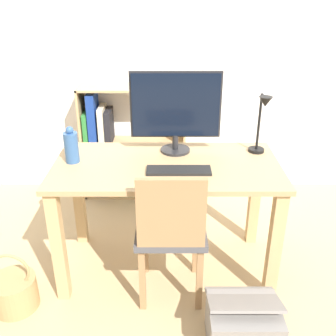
{
  "coord_description": "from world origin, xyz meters",
  "views": [
    {
      "loc": [
        0.01,
        -2.12,
        1.74
      ],
      "look_at": [
        0.0,
        0.1,
        0.68
      ],
      "focal_mm": 42.0,
      "sensor_mm": 36.0,
      "label": 1
    }
  ],
  "objects": [
    {
      "name": "desk_lamp",
      "position": [
        0.57,
        0.13,
        0.99
      ],
      "size": [
        0.1,
        0.19,
        0.38
      ],
      "color": "black",
      "rests_on": "desk"
    },
    {
      "name": "basket",
      "position": [
        -0.89,
        -0.37,
        0.11
      ],
      "size": [
        0.26,
        0.26,
        0.37
      ],
      "color": "tan",
      "rests_on": "ground_plane"
    },
    {
      "name": "ground_plane",
      "position": [
        0.0,
        0.0,
        0.0
      ],
      "size": [
        10.0,
        10.0,
        0.0
      ],
      "primitive_type": "plane",
      "color": "tan"
    },
    {
      "name": "bookshelf",
      "position": [
        -0.44,
        1.02,
        0.43
      ],
      "size": [
        0.87,
        0.28,
        0.97
      ],
      "color": "tan",
      "rests_on": "ground_plane"
    },
    {
      "name": "chair",
      "position": [
        0.03,
        -0.28,
        0.48
      ],
      "size": [
        0.4,
        0.4,
        0.86
      ],
      "rotation": [
        0.0,
        0.0,
        -0.17
      ],
      "color": "#4C4C51",
      "rests_on": "ground_plane"
    },
    {
      "name": "desk",
      "position": [
        0.0,
        0.0,
        0.61
      ],
      "size": [
        1.35,
        0.68,
        0.76
      ],
      "color": "tan",
      "rests_on": "ground_plane"
    },
    {
      "name": "keyboard",
      "position": [
        0.07,
        -0.11,
        0.76
      ],
      "size": [
        0.37,
        0.12,
        0.02
      ],
      "color": "black",
      "rests_on": "desk"
    },
    {
      "name": "storage_box",
      "position": [
        0.4,
        -0.63,
        0.13
      ],
      "size": [
        0.37,
        0.34,
        0.31
      ],
      "color": "gray",
      "rests_on": "ground_plane"
    },
    {
      "name": "wall_back",
      "position": [
        0.0,
        1.19,
        1.3
      ],
      "size": [
        8.0,
        0.05,
        2.6
      ],
      "color": "white",
      "rests_on": "ground_plane"
    },
    {
      "name": "vase",
      "position": [
        -0.56,
        0.03,
        0.86
      ],
      "size": [
        0.08,
        0.08,
        0.22
      ],
      "color": "#33598C",
      "rests_on": "desk"
    },
    {
      "name": "monitor",
      "position": [
        0.06,
        0.19,
        1.04
      ],
      "size": [
        0.56,
        0.19,
        0.51
      ],
      "color": "#232326",
      "rests_on": "desk"
    }
  ]
}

